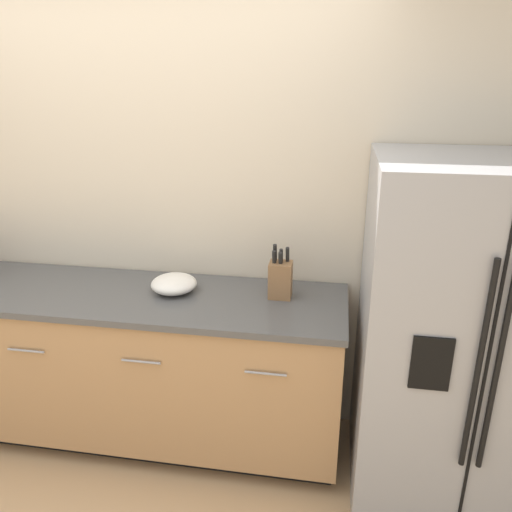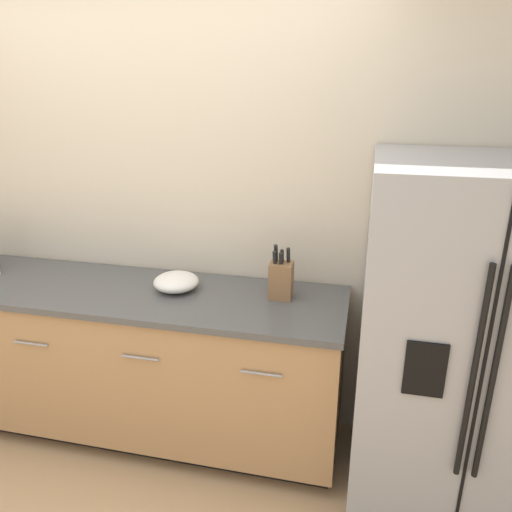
% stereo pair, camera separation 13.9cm
% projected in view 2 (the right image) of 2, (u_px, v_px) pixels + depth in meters
% --- Properties ---
extents(wall_back, '(10.00, 0.05, 2.60)m').
position_uv_depth(wall_back, '(160.00, 207.00, 2.90)').
color(wall_back, beige).
rests_on(wall_back, ground_plane).
extents(counter_unit, '(2.59, 0.64, 0.93)m').
position_uv_depth(counter_unit, '(119.00, 358.00, 2.91)').
color(counter_unit, black).
rests_on(counter_unit, ground_plane).
extents(refrigerator, '(0.94, 0.82, 1.71)m').
position_uv_depth(refrigerator, '(463.00, 344.00, 2.31)').
color(refrigerator, '#9E9EA0').
rests_on(refrigerator, ground_plane).
extents(knife_block, '(0.12, 0.10, 0.29)m').
position_uv_depth(knife_block, '(281.00, 279.00, 2.59)').
color(knife_block, olive).
rests_on(knife_block, counter_unit).
extents(mixing_bowl, '(0.24, 0.24, 0.09)m').
position_uv_depth(mixing_bowl, '(176.00, 282.00, 2.70)').
color(mixing_bowl, white).
rests_on(mixing_bowl, counter_unit).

